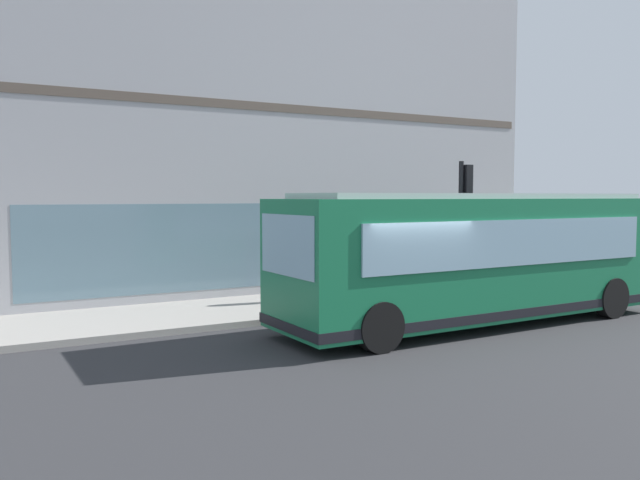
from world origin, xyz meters
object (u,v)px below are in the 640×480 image
object	(u,v)px
fire_hydrant	(523,277)
pedestrian_near_hydrant	(363,258)
newspaper_vending_box	(475,273)
pedestrian_near_building_entrance	(296,263)
city_bus_nearside	(476,258)
traffic_light_near_corner	(464,202)

from	to	relation	value
fire_hydrant	pedestrian_near_hydrant	distance (m)	5.12
pedestrian_near_hydrant	newspaper_vending_box	bearing A→B (deg)	-100.98
pedestrian_near_building_entrance	newspaper_vending_box	bearing A→B (deg)	-94.58
city_bus_nearside	fire_hydrant	world-z (taller)	city_bus_nearside
newspaper_vending_box	pedestrian_near_hydrant	bearing A→B (deg)	79.02
pedestrian_near_hydrant	pedestrian_near_building_entrance	bearing A→B (deg)	95.85
pedestrian_near_hydrant	pedestrian_near_building_entrance	distance (m)	2.33
traffic_light_near_corner	pedestrian_near_hydrant	bearing A→B (deg)	56.16
traffic_light_near_corner	pedestrian_near_hydrant	xyz separation A→B (m)	(1.61, 2.40, -1.65)
pedestrian_near_building_entrance	newspaper_vending_box	xyz separation A→B (m)	(-0.48, -6.03, -0.59)
traffic_light_near_corner	newspaper_vending_box	world-z (taller)	traffic_light_near_corner
city_bus_nearside	traffic_light_near_corner	size ratio (longest dim) A/B	2.61
city_bus_nearside	pedestrian_near_building_entrance	distance (m)	4.93
traffic_light_near_corner	newspaper_vending_box	xyz separation A→B (m)	(0.89, -1.31, -2.24)
city_bus_nearside	pedestrian_near_hydrant	xyz separation A→B (m)	(4.41, 0.28, -0.37)
city_bus_nearside	newspaper_vending_box	size ratio (longest dim) A/B	11.19
pedestrian_near_hydrant	city_bus_nearside	bearing A→B (deg)	-176.35
city_bus_nearside	newspaper_vending_box	xyz separation A→B (m)	(3.69, -3.43, -0.95)
city_bus_nearside	pedestrian_near_hydrant	distance (m)	4.44
traffic_light_near_corner	city_bus_nearside	bearing A→B (deg)	142.82
fire_hydrant	pedestrian_near_hydrant	world-z (taller)	pedestrian_near_hydrant
city_bus_nearside	traffic_light_near_corner	bearing A→B (deg)	-37.18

